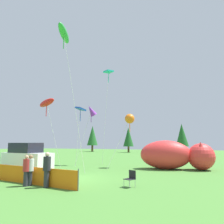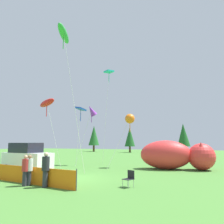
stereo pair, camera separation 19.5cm
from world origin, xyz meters
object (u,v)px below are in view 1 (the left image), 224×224
(parked_car, at_px, (27,158))
(inflatable_cat, at_px, (175,156))
(spectator_in_black_shirt, at_px, (30,169))
(kite_red_lizard, at_px, (47,103))
(kite_teal_diamond, at_px, (108,74))
(kite_purple_delta, at_px, (91,111))
(kite_orange_flower, at_px, (130,119))
(spectator_in_red_shirt, at_px, (47,168))
(kite_blue_box, at_px, (80,110))
(kite_green_fish, at_px, (64,34))
(spectator_in_blue_shirt, at_px, (26,169))
(folding_chair, at_px, (131,177))

(parked_car, distance_m, inflatable_cat, 12.43)
(spectator_in_black_shirt, relative_size, kite_red_lizard, 0.25)
(kite_teal_diamond, bearing_deg, inflatable_cat, -16.69)
(kite_purple_delta, bearing_deg, kite_orange_flower, -7.41)
(inflatable_cat, height_order, spectator_in_black_shirt, inflatable_cat)
(spectator_in_red_shirt, distance_m, kite_purple_delta, 12.57)
(spectator_in_black_shirt, height_order, kite_blue_box, kite_blue_box)
(parked_car, relative_size, spectator_in_black_shirt, 2.68)
(spectator_in_black_shirt, xyz_separation_m, kite_green_fish, (-1.10, 4.36, 10.21))
(spectator_in_blue_shirt, bearing_deg, spectator_in_red_shirt, 6.55)
(spectator_in_blue_shirt, distance_m, kite_green_fish, 11.23)
(kite_blue_box, xyz_separation_m, kite_purple_delta, (0.64, 1.23, 0.03))
(kite_red_lizard, height_order, kite_blue_box, kite_red_lizard)
(spectator_in_blue_shirt, distance_m, kite_orange_flower, 11.71)
(spectator_in_red_shirt, bearing_deg, kite_red_lizard, 129.12)
(kite_red_lizard, relative_size, kite_teal_diamond, 0.62)
(kite_orange_flower, distance_m, kite_teal_diamond, 6.70)
(folding_chair, distance_m, inflatable_cat, 8.95)
(kite_green_fish, bearing_deg, parked_car, -172.72)
(folding_chair, bearing_deg, spectator_in_red_shirt, -42.04)
(spectator_in_blue_shirt, height_order, spectator_in_red_shirt, spectator_in_red_shirt)
(spectator_in_black_shirt, height_order, kite_green_fish, kite_green_fish)
(spectator_in_red_shirt, xyz_separation_m, kite_purple_delta, (-3.08, 11.22, 4.76))
(kite_blue_box, relative_size, kite_green_fish, 0.52)
(kite_purple_delta, bearing_deg, inflatable_cat, -4.62)
(spectator_in_blue_shirt, bearing_deg, kite_orange_flower, 76.12)
(kite_purple_delta, bearing_deg, spectator_in_black_shirt, -80.09)
(spectator_in_blue_shirt, xyz_separation_m, kite_orange_flower, (2.66, 10.78, 3.74))
(parked_car, distance_m, spectator_in_red_shirt, 6.47)
(spectator_in_black_shirt, xyz_separation_m, kite_orange_flower, (2.55, 10.59, 3.73))
(folding_chair, distance_m, kite_red_lizard, 12.34)
(spectator_in_blue_shirt, height_order, spectator_in_black_shirt, spectator_in_black_shirt)
(kite_green_fish, distance_m, kite_teal_diamond, 8.35)
(parked_car, bearing_deg, spectator_in_red_shirt, -30.12)
(spectator_in_black_shirt, bearing_deg, kite_green_fish, 104.14)
(kite_green_fish, bearing_deg, kite_purple_delta, 97.13)
(spectator_in_black_shirt, xyz_separation_m, kite_blue_box, (-2.60, 9.94, 4.83))
(kite_blue_box, xyz_separation_m, kite_orange_flower, (5.15, 0.65, -1.09))
(parked_car, distance_m, folding_chair, 9.46)
(folding_chair, height_order, spectator_in_black_shirt, spectator_in_black_shirt)
(kite_blue_box, bearing_deg, parked_car, -102.59)
(kite_green_fish, bearing_deg, kite_teal_diamond, 86.15)
(spectator_in_blue_shirt, relative_size, spectator_in_black_shirt, 1.00)
(spectator_in_blue_shirt, height_order, kite_blue_box, kite_blue_box)
(spectator_in_blue_shirt, bearing_deg, folding_chair, 19.20)
(parked_car, distance_m, kite_red_lizard, 5.73)
(kite_teal_diamond, bearing_deg, folding_chair, -62.25)
(inflatable_cat, relative_size, kite_orange_flower, 1.26)
(kite_teal_diamond, bearing_deg, kite_orange_flower, -33.58)
(inflatable_cat, distance_m, kite_red_lizard, 12.72)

